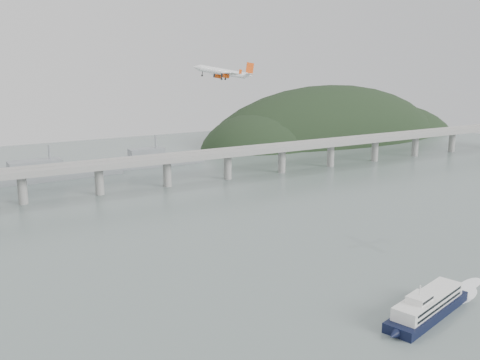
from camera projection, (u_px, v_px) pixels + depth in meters
ground at (305, 291)px, 231.59m from camera, size 900.00×900.00×0.00m
bridge at (139, 165)px, 397.29m from camera, size 800.00×22.00×23.90m
headland at (338, 153)px, 653.74m from camera, size 365.00×155.00×156.00m
ferry at (428, 306)px, 208.93m from camera, size 75.17×30.40×14.56m
airliner at (224, 72)px, 269.86m from camera, size 32.50×29.42×8.58m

